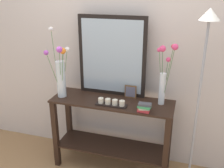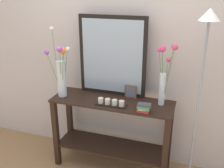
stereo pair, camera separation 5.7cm
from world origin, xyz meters
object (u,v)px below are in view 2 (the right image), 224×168
Objects in this scene: floor_lamp at (202,76)px; tall_vase_left at (61,73)px; book_stack at (144,108)px; candle_tray at (111,103)px; picture_frame_small at (131,92)px; mirror_leaning at (112,57)px; vase_right at (164,76)px; console_table at (112,127)px.

tall_vase_left is at bearing -179.29° from floor_lamp.
book_stack is 0.60m from floor_lamp.
picture_frame_small reaches higher than candle_tray.
picture_frame_small is 0.08× the size of floor_lamp.
vase_right is at bearing -10.14° from mirror_leaning.
book_stack is at bearing -5.81° from tall_vase_left.
book_stack is 0.07× the size of floor_lamp.
book_stack is at bearing -21.93° from console_table.
vase_right is 0.42m from picture_frame_small.
candle_tray reaches higher than console_table.
mirror_leaning is 0.57m from tall_vase_left.
candle_tray is 0.34m from book_stack.
tall_vase_left is at bearing -174.34° from console_table.
book_stack is (0.34, -0.04, 0.02)m from candle_tray.
picture_frame_small is 0.35m from book_stack.
picture_frame_small is at bearing -10.33° from mirror_leaning.
vase_right is 0.36× the size of floor_lamp.
vase_right is (0.57, -0.10, -0.12)m from mirror_leaning.
tall_vase_left reaches higher than console_table.
tall_vase_left is at bearing 174.49° from candle_tray.
vase_right is 4.90× the size of book_stack.
candle_tray is 0.18× the size of floor_lamp.
tall_vase_left is 0.95m from book_stack.
console_table is 0.44m from picture_frame_small.
vase_right is 4.66× the size of picture_frame_small.
candle_tray is 0.90m from floor_lamp.
floor_lamp is at bearing -13.20° from mirror_leaning.
vase_right reaches higher than candle_tray.
floor_lamp is (1.41, 0.02, 0.11)m from tall_vase_left.
tall_vase_left reaches higher than candle_tray.
vase_right is (1.07, 0.13, 0.04)m from tall_vase_left.
console_table is at bearing -140.86° from picture_frame_small.
mirror_leaning is at bearing 166.80° from floor_lamp.
mirror_leaning reaches higher than candle_tray.
book_stack is at bearing -54.53° from picture_frame_small.
floor_lamp is (0.34, -0.11, 0.08)m from vase_right.
tall_vase_left is (-0.50, -0.23, -0.16)m from mirror_leaning.
vase_right is at bearing 161.86° from floor_lamp.
floor_lamp is at bearing 0.71° from tall_vase_left.
mirror_leaning reaches higher than vase_right.
book_stack is (-0.14, -0.22, -0.26)m from vase_right.
mirror_leaning is at bearing 169.67° from picture_frame_small.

